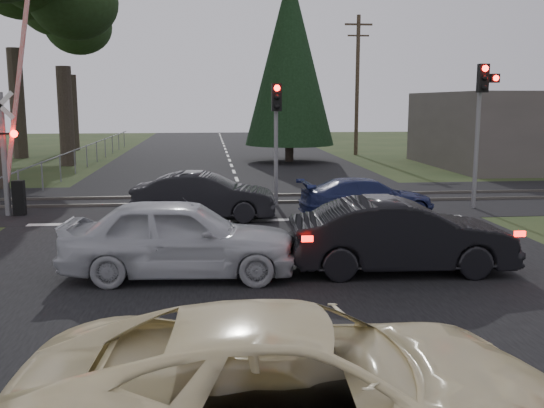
{
  "coord_description": "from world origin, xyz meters",
  "views": [
    {
      "loc": [
        -1.28,
        -9.49,
        3.52
      ],
      "look_at": [
        0.1,
        3.52,
        1.3
      ],
      "focal_mm": 40.0,
      "sensor_mm": 36.0,
      "label": 1
    }
  ],
  "objects": [
    {
      "name": "ground",
      "position": [
        0.0,
        0.0,
        0.0
      ],
      "size": [
        120.0,
        120.0,
        0.0
      ],
      "primitive_type": "plane",
      "color": "#253719",
      "rests_on": "ground"
    },
    {
      "name": "road",
      "position": [
        0.0,
        10.0,
        0.01
      ],
      "size": [
        14.0,
        100.0,
        0.01
      ],
      "primitive_type": "cube",
      "color": "black",
      "rests_on": "ground"
    },
    {
      "name": "rail_corridor",
      "position": [
        0.0,
        12.0,
        0.01
      ],
      "size": [
        120.0,
        8.0,
        0.01
      ],
      "primitive_type": "cube",
      "color": "black",
      "rests_on": "ground"
    },
    {
      "name": "stop_line",
      "position": [
        0.0,
        8.2,
        0.01
      ],
      "size": [
        13.0,
        0.35,
        0.0
      ],
      "primitive_type": "cube",
      "color": "silver",
      "rests_on": "ground"
    },
    {
      "name": "rail_near",
      "position": [
        0.0,
        11.2,
        0.05
      ],
      "size": [
        120.0,
        0.12,
        0.1
      ],
      "primitive_type": "cube",
      "color": "#59544C",
      "rests_on": "ground"
    },
    {
      "name": "rail_far",
      "position": [
        0.0,
        12.8,
        0.05
      ],
      "size": [
        120.0,
        0.12,
        0.1
      ],
      "primitive_type": "cube",
      "color": "#59544C",
      "rests_on": "ground"
    },
    {
      "name": "crossing_signal",
      "position": [
        -7.27,
        9.79,
        2.06
      ],
      "size": [
        1.62,
        0.38,
        6.96
      ],
      "color": "slate",
      "rests_on": "ground"
    },
    {
      "name": "traffic_signal_right",
      "position": [
        7.55,
        9.47,
        3.31
      ],
      "size": [
        0.68,
        0.48,
        4.7
      ],
      "color": "slate",
      "rests_on": "ground"
    },
    {
      "name": "traffic_signal_center",
      "position": [
        1.0,
        10.68,
        2.81
      ],
      "size": [
        0.32,
        0.48,
        4.1
      ],
      "color": "slate",
      "rests_on": "ground"
    },
    {
      "name": "utility_pole_mid",
      "position": [
        8.5,
        30.0,
        4.73
      ],
      "size": [
        1.8,
        0.26,
        9.0
      ],
      "color": "#4C3D2D",
      "rests_on": "ground"
    },
    {
      "name": "utility_pole_far",
      "position": [
        8.5,
        55.0,
        4.73
      ],
      "size": [
        1.8,
        0.26,
        9.0
      ],
      "color": "#4C3D2D",
      "rests_on": "ground"
    },
    {
      "name": "euc_tree_e",
      "position": [
        -11.0,
        36.0,
        9.51
      ],
      "size": [
        6.0,
        6.0,
        13.2
      ],
      "color": "#473D33",
      "rests_on": "ground"
    },
    {
      "name": "conifer_tree",
      "position": [
        3.5,
        26.0,
        5.99
      ],
      "size": [
        5.2,
        5.2,
        11.0
      ],
      "color": "#473D33",
      "rests_on": "ground"
    },
    {
      "name": "fence_left",
      "position": [
        -7.8,
        22.5,
        0.0
      ],
      "size": [
        0.1,
        36.0,
        1.2
      ],
      "primitive_type": null,
      "color": "slate",
      "rests_on": "ground"
    },
    {
      "name": "cream_coupe",
      "position": [
        -0.39,
        -4.08,
        0.76
      ],
      "size": [
        5.6,
        2.85,
        1.51
      ],
      "primitive_type": "imported",
      "rotation": [
        0.0,
        0.0,
        1.51
      ],
      "color": "beige",
      "rests_on": "ground"
    },
    {
      "name": "dark_hatchback",
      "position": [
        2.68,
        2.46,
        0.76
      ],
      "size": [
        4.68,
        1.82,
        1.52
      ],
      "primitive_type": "imported",
      "rotation": [
        0.0,
        0.0,
        1.52
      ],
      "color": "black",
      "rests_on": "ground"
    },
    {
      "name": "silver_car",
      "position": [
        -1.86,
        2.58,
        0.8
      ],
      "size": [
        4.85,
        2.24,
        1.61
      ],
      "primitive_type": "imported",
      "rotation": [
        0.0,
        0.0,
        1.5
      ],
      "color": "#ADAFB5",
      "rests_on": "ground"
    },
    {
      "name": "blue_sedan",
      "position": [
        3.53,
        8.33,
        0.6
      ],
      "size": [
        4.28,
        2.01,
        1.21
      ],
      "primitive_type": "imported",
      "rotation": [
        0.0,
        0.0,
        1.65
      ],
      "color": "#19204C",
      "rests_on": "ground"
    },
    {
      "name": "dark_car_far",
      "position": [
        -1.41,
        8.6,
        0.7
      ],
      "size": [
        4.39,
        1.92,
        1.4
      ],
      "primitive_type": "imported",
      "rotation": [
        0.0,
        0.0,
        1.47
      ],
      "color": "black",
      "rests_on": "ground"
    }
  ]
}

